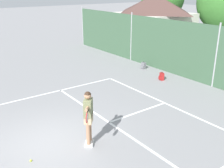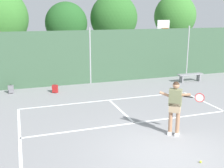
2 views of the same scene
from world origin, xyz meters
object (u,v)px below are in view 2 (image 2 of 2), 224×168
Objects in this scene: tennis_ball at (201,162)px; courtside_bench at (190,76)px; basketball_hoop at (162,39)px; tennis_player at (175,104)px; backpack_grey at (11,89)px; backpack_red at (55,89)px.

tennis_ball is 0.04× the size of courtside_bench.
tennis_player is at bearing -116.07° from basketball_hoop.
courtside_bench is at bearing -84.77° from basketball_hoop.
basketball_hoop reaches higher than courtside_bench.
tennis_player is at bearing -53.76° from backpack_grey.
courtside_bench reaches higher than backpack_grey.
courtside_bench is at bearing -4.60° from backpack_grey.
tennis_player is (-4.62, -9.44, -1.20)m from basketball_hoop.
courtside_bench is (0.28, -3.08, -1.95)m from basketball_hoop.
backpack_red is (2.16, -0.63, 0.00)m from backpack_grey.
courtside_bench is (10.16, -0.82, 0.17)m from backpack_grey.
backpack_red reaches higher than tennis_ball.
tennis_ball is at bearing -71.32° from backpack_red.
tennis_ball is (-0.26, -1.86, -1.08)m from tennis_player.
basketball_hoop reaches higher than tennis_player.
backpack_grey is (-5.26, 7.18, -0.92)m from tennis_player.
basketball_hoop is 10.58m from tennis_player.
backpack_red is at bearing -16.36° from backpack_grey.
basketball_hoop is at bearing 12.89° from backpack_grey.
tennis_ball is at bearing -113.37° from basketball_hoop.
tennis_player is at bearing 81.93° from tennis_ball.
backpack_grey is 10.19m from courtside_bench.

